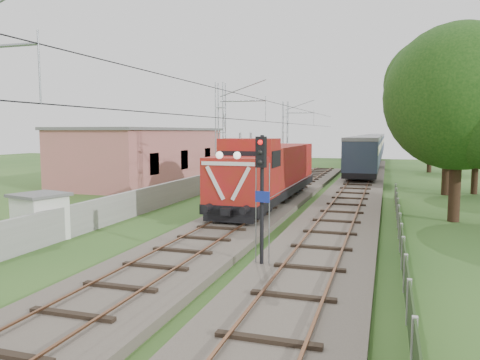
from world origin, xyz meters
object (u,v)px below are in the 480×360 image
(signal_post, at_px, (261,179))
(relay_hut, at_px, (40,217))
(locomotive, at_px, (270,171))
(coach_rake, at_px, (372,146))

(signal_post, height_order, relay_hut, signal_post)
(signal_post, xyz_separation_m, relay_hut, (-10.70, 1.70, -2.20))
(locomotive, bearing_deg, signal_post, -77.19)
(locomotive, relative_size, coach_rake, 0.24)
(coach_rake, relative_size, signal_post, 14.86)
(signal_post, bearing_deg, coach_rake, 88.45)
(relay_hut, bearing_deg, coach_rake, 78.48)
(signal_post, bearing_deg, locomotive, 102.81)
(locomotive, relative_size, relay_hut, 6.85)
(locomotive, bearing_deg, relay_hut, -119.96)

